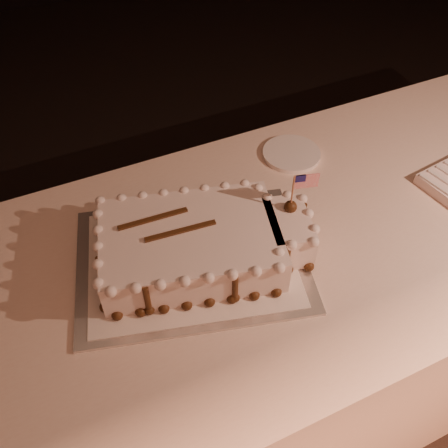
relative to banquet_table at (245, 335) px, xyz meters
name	(u,v)px	position (x,y,z in m)	size (l,w,h in m)	color
banquet_table	(245,335)	(0.00, 0.00, 0.00)	(2.40, 0.80, 0.75)	#FDDAC4
cake_board	(191,260)	(-0.13, 0.02, 0.38)	(0.50, 0.38, 0.01)	silver
doily	(191,259)	(-0.13, 0.02, 0.38)	(0.45, 0.34, 0.00)	white
sheet_cake	(203,243)	(-0.11, 0.02, 0.43)	(0.50, 0.36, 0.19)	white
side_plate	(291,154)	(0.26, 0.25, 0.38)	(0.16, 0.16, 0.01)	white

